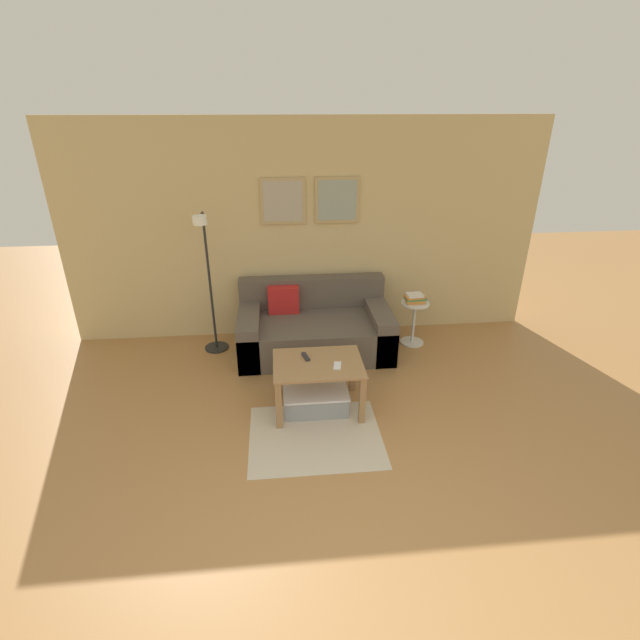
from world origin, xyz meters
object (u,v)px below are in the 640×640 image
(coffee_table, at_px, (318,372))
(side_table, at_px, (414,319))
(storage_bin, at_px, (315,398))
(couch, at_px, (314,328))
(floor_lamp, at_px, (209,281))
(remote_control, at_px, (306,357))
(book_stack, at_px, (415,298))
(cell_phone, at_px, (337,366))

(coffee_table, height_order, side_table, side_table)
(coffee_table, relative_size, storage_bin, 1.36)
(couch, bearing_deg, floor_lamp, 178.71)
(remote_control, bearing_deg, book_stack, 24.60)
(floor_lamp, xyz_separation_m, side_table, (2.36, 0.00, -0.56))
(coffee_table, distance_m, cell_phone, 0.21)
(storage_bin, relative_size, cell_phone, 4.35)
(coffee_table, xyz_separation_m, remote_control, (-0.11, 0.11, 0.11))
(floor_lamp, distance_m, side_table, 2.43)
(book_stack, bearing_deg, floor_lamp, 179.95)
(cell_phone, bearing_deg, book_stack, 61.18)
(storage_bin, relative_size, book_stack, 2.39)
(storage_bin, xyz_separation_m, remote_control, (-0.08, 0.11, 0.39))
(coffee_table, xyz_separation_m, book_stack, (1.25, 1.20, 0.20))
(coffee_table, bearing_deg, side_table, 43.62)
(remote_control, height_order, cell_phone, remote_control)
(coffee_table, height_order, book_stack, book_stack)
(side_table, relative_size, cell_phone, 3.80)
(couch, bearing_deg, side_table, 1.33)
(book_stack, xyz_separation_m, cell_phone, (-1.08, -1.28, -0.09))
(floor_lamp, bearing_deg, couch, -1.29)
(coffee_table, height_order, cell_phone, cell_phone)
(side_table, height_order, book_stack, book_stack)
(coffee_table, xyz_separation_m, side_table, (1.27, 1.21, -0.07))
(coffee_table, distance_m, floor_lamp, 1.70)
(couch, height_order, remote_control, couch)
(side_table, relative_size, remote_control, 3.54)
(storage_bin, height_order, cell_phone, cell_phone)
(couch, xyz_separation_m, storage_bin, (-0.09, -1.18, -0.16))
(storage_bin, distance_m, side_table, 1.78)
(couch, relative_size, book_stack, 6.83)
(coffee_table, relative_size, side_table, 1.55)
(book_stack, height_order, cell_phone, book_stack)
(couch, bearing_deg, cell_phone, -85.19)
(side_table, bearing_deg, coffee_table, -136.38)
(remote_control, bearing_deg, storage_bin, -68.66)
(storage_bin, bearing_deg, remote_control, 125.61)
(coffee_table, bearing_deg, book_stack, 43.81)
(couch, bearing_deg, coffee_table, -93.12)
(storage_bin, height_order, side_table, side_table)
(coffee_table, distance_m, remote_control, 0.19)
(storage_bin, distance_m, book_stack, 1.82)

